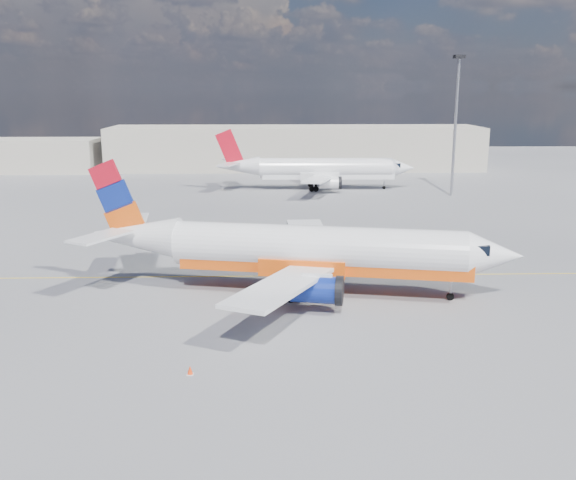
{
  "coord_description": "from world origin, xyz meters",
  "views": [
    {
      "loc": [
        -0.02,
        -48.29,
        15.38
      ],
      "look_at": [
        1.42,
        1.25,
        3.5
      ],
      "focal_mm": 40.0,
      "sensor_mm": 36.0,
      "label": 1
    }
  ],
  "objects_px": {
    "traffic_cone": "(190,370)",
    "second_jet": "(319,169)",
    "main_jet": "(304,250)",
    "gse_tug": "(400,259)"
  },
  "relations": [
    {
      "from": "traffic_cone",
      "to": "second_jet",
      "type": "bearing_deg",
      "value": 79.52
    },
    {
      "from": "main_jet",
      "to": "second_jet",
      "type": "relative_size",
      "value": 1.09
    },
    {
      "from": "main_jet",
      "to": "traffic_cone",
      "type": "height_order",
      "value": "main_jet"
    },
    {
      "from": "second_jet",
      "to": "traffic_cone",
      "type": "distance_m",
      "value": 66.04
    },
    {
      "from": "main_jet",
      "to": "traffic_cone",
      "type": "bearing_deg",
      "value": -104.91
    },
    {
      "from": "main_jet",
      "to": "second_jet",
      "type": "height_order",
      "value": "main_jet"
    },
    {
      "from": "second_jet",
      "to": "gse_tug",
      "type": "distance_m",
      "value": 44.33
    },
    {
      "from": "gse_tug",
      "to": "traffic_cone",
      "type": "bearing_deg",
      "value": -103.77
    },
    {
      "from": "main_jet",
      "to": "traffic_cone",
      "type": "distance_m",
      "value": 16.15
    },
    {
      "from": "second_jet",
      "to": "traffic_cone",
      "type": "relative_size",
      "value": 58.65
    }
  ]
}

